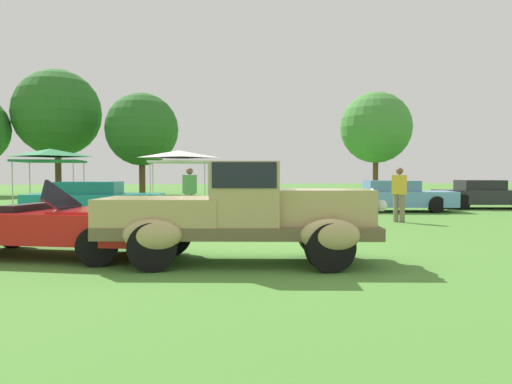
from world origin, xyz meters
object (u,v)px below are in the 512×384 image
Objects in this scene: show_car_teal at (94,200)px; canopy_tent_left_field at (50,155)px; show_car_skyblue at (395,196)px; feature_pickup_truck at (241,211)px; spectator_between_cars at (190,192)px; neighbor_convertible at (56,224)px; canopy_tent_center_field at (179,156)px; spectator_far_side at (399,193)px; show_car_charcoal at (483,195)px.

canopy_tent_left_field is (-3.22, 7.43, 1.82)m from show_car_teal.
show_car_skyblue is 1.58× the size of canopy_tent_left_field.
feature_pickup_truck reaches higher than spectator_between_cars.
feature_pickup_truck is 3.46m from neighbor_convertible.
spectator_between_cars is 0.54× the size of canopy_tent_center_field.
spectator_far_side is at bearing -60.26° from canopy_tent_center_field.
show_car_charcoal is at bearing -27.68° from canopy_tent_center_field.
spectator_between_cars reaches higher than show_car_teal.
spectator_far_side is at bearing 27.28° from neighbor_convertible.
canopy_tent_center_field reaches higher than show_car_teal.
show_car_charcoal is at bearing 41.69° from feature_pickup_truck.
canopy_tent_left_field is (-12.82, 10.92, 1.51)m from spectator_far_side.
spectator_between_cars is 0.57× the size of canopy_tent_left_field.
show_car_teal is at bearing -66.56° from canopy_tent_left_field.
feature_pickup_truck is 1.15× the size of show_car_charcoal.
show_car_skyblue is 4.56m from show_car_charcoal.
show_car_skyblue is 1.12× the size of show_car_charcoal.
spectator_between_cars is at bearing -165.05° from show_car_skyblue.
spectator_between_cars is at bearing -54.81° from canopy_tent_left_field.
spectator_between_cars is at bearing 67.76° from neighbor_convertible.
feature_pickup_truck is 17.48m from canopy_tent_center_field.
spectator_far_side reaches higher than show_car_teal.
neighbor_convertible is 0.98× the size of show_car_teal.
canopy_tent_center_field reaches higher than neighbor_convertible.
spectator_between_cars is (2.61, 6.38, 0.33)m from neighbor_convertible.
spectator_far_side reaches higher than show_car_charcoal.
show_car_charcoal is at bearing 37.72° from spectator_far_side.
spectator_far_side is at bearing 45.51° from feature_pickup_truck.
neighbor_convertible is at bearing -112.24° from spectator_between_cars.
show_car_teal is at bearing -175.19° from show_car_charcoal.
show_car_teal is at bearing -110.42° from canopy_tent_center_field.
show_car_skyblue is at bearing 2.19° from show_car_teal.
canopy_tent_left_field reaches higher than feature_pickup_truck.
show_car_skyblue is at bearing -25.64° from canopy_tent_left_field.
spectator_between_cars reaches higher than show_car_skyblue.
show_car_skyblue is 8.41m from spectator_between_cars.
show_car_charcoal is at bearing -17.75° from canopy_tent_left_field.
show_car_charcoal is at bearing 11.34° from show_car_skyblue.
spectator_between_cars is at bearing 94.66° from feature_pickup_truck.
show_car_teal is 11.36m from show_car_skyblue.
canopy_tent_center_field is at bearing 137.61° from show_car_skyblue.
show_car_skyblue is at bearing 65.86° from spectator_far_side.
show_car_teal is 1.61× the size of canopy_tent_left_field.
spectator_far_side is at bearing -19.97° from show_car_teal.
spectator_far_side is 16.90m from canopy_tent_left_field.
feature_pickup_truck is at bearing -85.34° from spectator_between_cars.
feature_pickup_truck is 1.03× the size of neighbor_convertible.
show_car_charcoal is at bearing 13.68° from spectator_between_cars.
spectator_far_side is (9.60, -3.49, 0.31)m from show_car_teal.
canopy_tent_center_field is at bearing 69.58° from show_car_teal.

